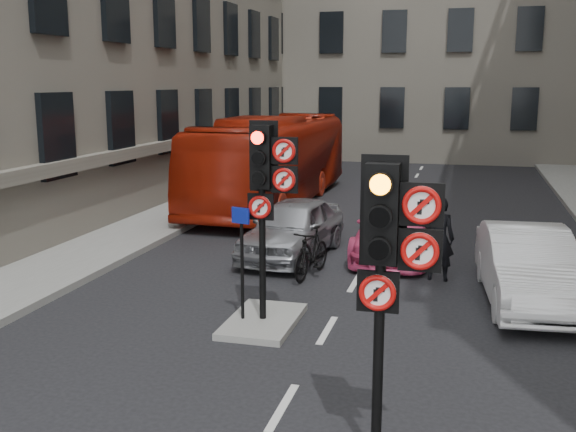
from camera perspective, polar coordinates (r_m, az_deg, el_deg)
The scene contains 11 objects.
pavement_left at distance 20.92m, azimuth -12.28°, elevation -0.78°, with size 3.00×50.00×0.16m, color gray.
centre_island at distance 12.45m, azimuth -2.14°, elevation -8.88°, with size 1.20×2.00×0.12m, color gray.
signal_near at distance 7.42m, azimuth 8.56°, elevation -2.61°, with size 0.91×0.40×3.58m.
signal_far at distance 11.78m, azimuth -1.84°, elevation 3.23°, with size 0.91×0.40×3.58m.
car_silver at distance 17.00m, azimuth 0.40°, elevation -1.01°, with size 1.74×4.32×1.47m, color #9A9BA1.
car_white at distance 14.24m, azimuth 19.63°, elevation -4.04°, with size 1.59×4.56×1.50m, color white.
car_pink at distance 17.37m, azimuth 9.11°, elevation -1.12°, with size 1.86×4.58×1.33m, color #CD3C6C.
bus_red at distance 24.28m, azimuth -1.31°, elevation 4.72°, with size 2.66×11.39×3.17m, color #9A1C0B.
motorcycle at distance 15.26m, azimuth 2.00°, elevation -3.10°, with size 0.53×1.87×1.13m, color black.
motorcyclist at distance 15.27m, azimuth 12.63°, elevation -1.88°, with size 0.69×0.45×1.90m, color black.
info_sign at distance 12.04m, azimuth -3.95°, elevation -2.68°, with size 0.35×0.15×2.06m.
Camera 1 is at (2.26, -6.17, 4.34)m, focal length 42.00 mm.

